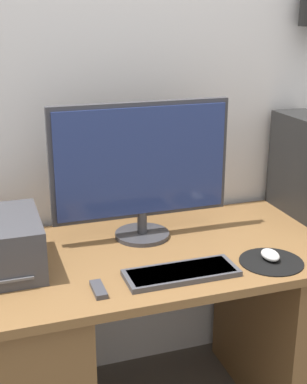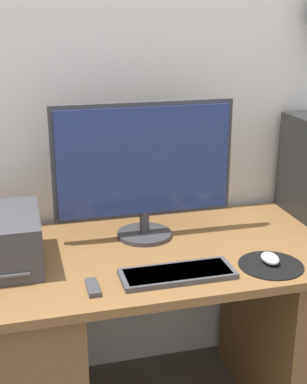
% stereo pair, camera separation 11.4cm
% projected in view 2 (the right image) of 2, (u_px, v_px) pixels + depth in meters
% --- Properties ---
extents(wall_back, '(6.40, 0.20, 2.70)m').
position_uv_depth(wall_back, '(142.00, 60.00, 2.08)').
color(wall_back, silver).
rests_on(wall_back, ground_plane).
extents(desk, '(1.61, 0.70, 0.72)m').
position_uv_depth(desk, '(168.00, 333.00, 2.02)').
color(desk, brown).
rests_on(desk, ground_plane).
extents(monitor, '(0.66, 0.21, 0.51)m').
position_uv_depth(monitor, '(144.00, 165.00, 1.93)').
color(monitor, '#333338').
rests_on(monitor, desk).
extents(keyboard, '(0.37, 0.14, 0.02)m').
position_uv_depth(keyboard, '(177.00, 273.00, 1.71)').
color(keyboard, '#3D3D42').
rests_on(keyboard, desk).
extents(mousepad, '(0.22, 0.22, 0.00)m').
position_uv_depth(mousepad, '(271.00, 265.00, 1.78)').
color(mousepad, black).
rests_on(mousepad, desk).
extents(mouse, '(0.06, 0.08, 0.03)m').
position_uv_depth(mouse, '(270.00, 258.00, 1.79)').
color(mouse, silver).
rests_on(mouse, mousepad).
extents(remote_control, '(0.04, 0.10, 0.02)m').
position_uv_depth(remote_control, '(93.00, 288.00, 1.63)').
color(remote_control, '#38383D').
rests_on(remote_control, desk).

